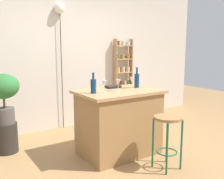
# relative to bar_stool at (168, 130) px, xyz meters

# --- Properties ---
(ground) EXTENTS (12.00, 12.00, 0.00)m
(ground) POSITION_rel_bar_stool_xyz_m (-0.24, 0.43, -0.51)
(ground) COLOR #A37A4C
(back_wall) EXTENTS (6.40, 0.10, 2.80)m
(back_wall) POSITION_rel_bar_stool_xyz_m (-0.24, 2.38, 0.89)
(back_wall) COLOR beige
(back_wall) RESTS_ON ground
(kitchen_counter) EXTENTS (1.16, 0.78, 0.93)m
(kitchen_counter) POSITION_rel_bar_stool_xyz_m (-0.24, 0.73, -0.04)
(kitchen_counter) COLOR #9E7042
(kitchen_counter) RESTS_ON ground
(bar_stool) EXTENTS (0.35, 0.35, 0.68)m
(bar_stool) POSITION_rel_bar_stool_xyz_m (0.00, 0.00, 0.00)
(bar_stool) COLOR #196642
(bar_stool) RESTS_ON ground
(spice_shelf) EXTENTS (0.43, 0.13, 1.69)m
(spice_shelf) POSITION_rel_bar_stool_xyz_m (0.93, 2.25, 0.35)
(spice_shelf) COLOR tan
(spice_shelf) RESTS_ON ground
(plant_stool) EXTENTS (0.32, 0.32, 0.44)m
(plant_stool) POSITION_rel_bar_stool_xyz_m (-1.59, 1.65, -0.29)
(plant_stool) COLOR #2D2823
(plant_stool) RESTS_ON ground
(potted_plant) EXTENTS (0.45, 0.40, 0.72)m
(potted_plant) POSITION_rel_bar_stool_xyz_m (-1.59, 1.65, 0.39)
(potted_plant) COLOR #514C47
(potted_plant) RESTS_ON plant_stool
(bottle_vinegar) EXTENTS (0.07, 0.07, 0.27)m
(bottle_vinegar) POSITION_rel_bar_stool_xyz_m (-0.65, 0.73, 0.52)
(bottle_vinegar) COLOR navy
(bottle_vinegar) RESTS_ON kitchen_counter
(bottle_wine_red) EXTENTS (0.07, 0.07, 0.30)m
(bottle_wine_red) POSITION_rel_bar_stool_xyz_m (0.13, 0.78, 0.53)
(bottle_wine_red) COLOR navy
(bottle_wine_red) RESTS_ON kitchen_counter
(wine_glass_left) EXTENTS (0.07, 0.07, 0.16)m
(wine_glass_left) POSITION_rel_bar_stool_xyz_m (0.02, 0.76, 0.54)
(wine_glass_left) COLOR silver
(wine_glass_left) RESTS_ON kitchen_counter
(wine_glass_center) EXTENTS (0.07, 0.07, 0.16)m
(wine_glass_center) POSITION_rel_bar_stool_xyz_m (-0.49, 0.71, 0.54)
(wine_glass_center) COLOR silver
(wine_glass_center) RESTS_ON kitchen_counter
(wine_glass_right) EXTENTS (0.07, 0.07, 0.16)m
(wine_glass_right) POSITION_rel_bar_stool_xyz_m (-0.27, 0.70, 0.54)
(wine_glass_right) COLOR silver
(wine_glass_right) RESTS_ON kitchen_counter
(cookbook) EXTENTS (0.22, 0.16, 0.03)m
(cookbook) POSITION_rel_bar_stool_xyz_m (-0.18, 0.96, 0.44)
(cookbook) COLOR black
(cookbook) RESTS_ON kitchen_counter
(pendant_globe_light) EXTENTS (0.19, 0.19, 2.30)m
(pendant_globe_light) POSITION_rel_bar_stool_xyz_m (-0.45, 2.27, 1.65)
(pendant_globe_light) COLOR black
(pendant_globe_light) RESTS_ON ground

